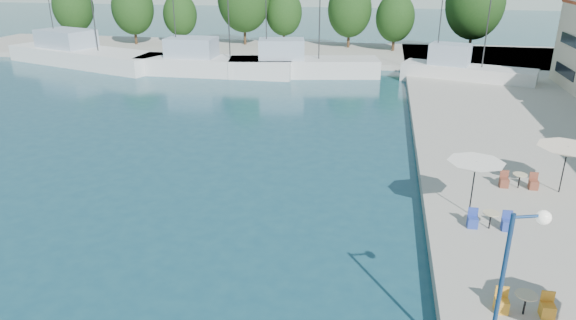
% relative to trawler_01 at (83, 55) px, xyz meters
% --- Properties ---
extents(quay_far, '(90.00, 16.00, 0.60)m').
position_rel_trawler_01_xyz_m(quay_far, '(22.76, 10.69, -0.77)').
color(quay_far, '#AFAC9E').
rests_on(quay_far, ground).
extents(trawler_01, '(21.47, 12.05, 10.20)m').
position_rel_trawler_01_xyz_m(trawler_01, '(0.00, 0.00, 0.00)').
color(trawler_01, white).
rests_on(trawler_01, ground).
extents(trawler_02, '(16.76, 4.38, 10.20)m').
position_rel_trawler_01_xyz_m(trawler_02, '(16.49, -2.76, 0.00)').
color(trawler_02, silver).
rests_on(trawler_02, ground).
extents(trawler_03, '(15.96, 6.78, 10.20)m').
position_rel_trawler_01_xyz_m(trawler_03, '(25.85, -1.73, 0.00)').
color(trawler_03, silver).
rests_on(trawler_03, ground).
extents(trawler_04, '(12.81, 6.82, 10.20)m').
position_rel_trawler_01_xyz_m(trawler_04, '(42.23, -2.63, 0.00)').
color(trawler_04, silver).
rests_on(trawler_04, ground).
extents(tree_01, '(5.51, 5.51, 8.16)m').
position_rel_trawler_01_xyz_m(tree_01, '(-8.67, 12.95, 4.24)').
color(tree_01, '#3F2B19').
rests_on(tree_01, quay_far).
extents(tree_02, '(5.56, 5.56, 8.23)m').
position_rel_trawler_01_xyz_m(tree_02, '(0.82, 11.87, 4.28)').
color(tree_02, '#3F2B19').
rests_on(tree_02, quay_far).
extents(tree_03, '(4.56, 4.56, 6.75)m').
position_rel_trawler_01_xyz_m(tree_03, '(6.86, 13.38, 3.43)').
color(tree_03, '#3F2B19').
rests_on(tree_03, quay_far).
extents(tree_05, '(4.90, 4.90, 7.26)m').
position_rel_trawler_01_xyz_m(tree_05, '(20.78, 15.64, 3.72)').
color(tree_05, '#3F2B19').
rests_on(tree_05, quay_far).
extents(tree_06, '(5.65, 5.65, 8.36)m').
position_rel_trawler_01_xyz_m(tree_06, '(29.69, 14.29, 4.36)').
color(tree_06, '#3F2B19').
rests_on(tree_06, quay_far).
extents(tree_07, '(4.80, 4.80, 7.10)m').
position_rel_trawler_01_xyz_m(tree_07, '(35.50, 12.69, 3.63)').
color(tree_07, '#3F2B19').
rests_on(tree_07, quay_far).
extents(tree_08, '(6.98, 6.98, 10.34)m').
position_rel_trawler_01_xyz_m(tree_08, '(44.82, 12.75, 5.50)').
color(tree_08, '#3F2B19').
rests_on(tree_08, quay_far).
extents(umbrella_white, '(2.50, 2.50, 2.53)m').
position_rel_trawler_01_xyz_m(umbrella_white, '(38.69, -32.67, 1.81)').
color(umbrella_white, black).
rests_on(umbrella_white, quay_right).
extents(umbrella_cream, '(2.88, 2.88, 2.39)m').
position_rel_trawler_01_xyz_m(umbrella_cream, '(43.41, -29.44, 1.67)').
color(umbrella_cream, black).
rests_on(umbrella_cream, quay_right).
extents(cafe_table_01, '(1.82, 0.70, 0.76)m').
position_rel_trawler_01_xyz_m(cafe_table_01, '(39.42, -39.77, -0.18)').
color(cafe_table_01, black).
rests_on(cafe_table_01, quay_right).
extents(cafe_table_02, '(1.82, 0.70, 0.76)m').
position_rel_trawler_01_xyz_m(cafe_table_02, '(39.33, -33.99, -0.18)').
color(cafe_table_02, black).
rests_on(cafe_table_02, quay_right).
extents(cafe_table_03, '(1.82, 0.70, 0.76)m').
position_rel_trawler_01_xyz_m(cafe_table_03, '(41.52, -29.30, -0.18)').
color(cafe_table_03, black).
rests_on(cafe_table_03, quay_right).
extents(street_lamp, '(1.00, 0.48, 5.03)m').
position_rel_trawler_01_xyz_m(street_lamp, '(38.06, -42.66, 3.02)').
color(street_lamp, navy).
rests_on(street_lamp, quay_right).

